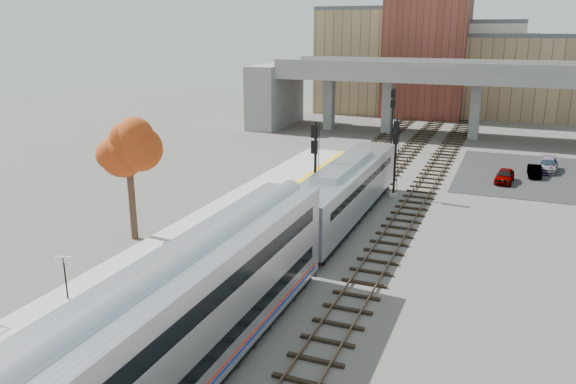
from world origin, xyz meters
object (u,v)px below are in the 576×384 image
Objects in this scene: tree at (128,146)px; car_c at (548,165)px; coach at (161,342)px; car_b at (534,171)px; locomotive at (345,190)px; signal_mast_far at (392,120)px; car_a at (505,176)px; signal_mast_mid at (395,160)px; signal_mast_near at (315,172)px.

car_c is at bearing 49.16° from tree.
car_b is (12.85, 41.12, -2.23)m from coach.
locomotive is 25.48m from car_c.
signal_mast_far reaches higher than coach.
coach is at bearing -90.00° from locomotive.
locomotive is 5.25× the size of car_a.
locomotive is at bearing -105.33° from signal_mast_mid.
tree is 2.31× the size of car_a.
tree is (-11.75, 13.96, 3.42)m from coach.
locomotive reaches higher than car_c.
locomotive is 7.60m from signal_mast_mid.
signal_mast_far is 2.17× the size of car_b.
signal_mast_near is 1.69× the size of car_c.
car_a is at bearing 51.85° from signal_mast_near.
signal_mast_mid is at bearing -131.32° from car_a.
coach is at bearing -84.56° from signal_mast_near.
car_c is (16.15, 21.74, -2.87)m from signal_mast_near.
signal_mast_far reaches higher than locomotive.
signal_mast_far is at bearing 145.50° from car_a.
coach is at bearing -100.38° from car_a.
car_a is at bearing -39.38° from signal_mast_far.
tree is 37.08m from car_b.
signal_mast_mid is (2.00, 29.90, 0.26)m from coach.
locomotive is at bearing 90.00° from coach.
locomotive is at bearing -119.18° from car_a.
signal_mast_near is at bearing -130.86° from car_b.
signal_mast_near reaches higher than signal_mast_mid.
signal_mast_mid is 0.77× the size of tree.
signal_mast_near reaches higher than car_c.
tree reaches higher than signal_mast_near.
coach reaches higher than locomotive.
signal_mast_near is 1.01× the size of signal_mast_far.
car_c is at bearing 63.11° from car_b.
signal_mast_far is (0.00, 26.05, -0.06)m from signal_mast_near.
coach is 29.97m from signal_mast_mid.
car_b is 2.94m from car_c.
tree is at bearing -143.66° from locomotive.
tree is 33.04m from car_a.
car_c is (12.05, 13.90, -2.41)m from signal_mast_mid.
tree is 2.61× the size of car_b.
signal_mast_far is at bearing 152.19° from car_b.
car_a is at bearing 55.94° from locomotive.
coach is 18.57m from tree.
tree is at bearing -124.02° from car_c.
signal_mast_near is (-2.10, 22.06, 0.72)m from coach.
coach is at bearing -49.92° from tree.
tree is at bearing -127.82° from car_a.
signal_mast_near is 0.84× the size of tree.
signal_mast_mid is (4.10, 7.84, -0.46)m from signal_mast_near.
car_a reaches higher than car_c.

